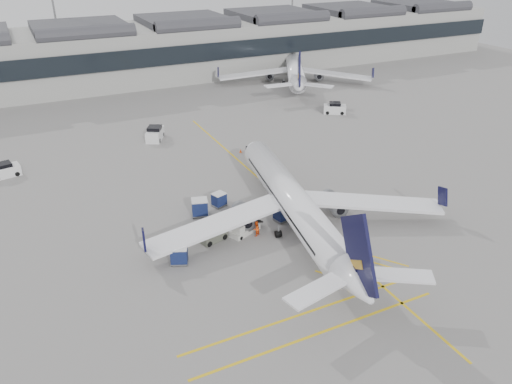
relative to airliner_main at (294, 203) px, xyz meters
name	(u,v)px	position (x,y,z in m)	size (l,w,h in m)	color
ground	(234,257)	(-8.05, -2.54, -2.77)	(220.00, 220.00, 0.00)	gray
terminal	(94,54)	(-8.05, 69.39, 3.37)	(200.00, 20.45, 12.40)	#9E9E99
light_masts	(69,4)	(-9.71, 83.46, 11.73)	(113.00, 0.60, 25.45)	slate
apron_markings	(277,194)	(1.95, 7.46, -2.76)	(0.25, 60.00, 0.01)	gold
airliner_main	(294,203)	(0.00, 0.00, 0.00)	(31.91, 35.15, 9.41)	white
airliner_far	(295,69)	(29.82, 51.79, 0.03)	(29.69, 32.75, 9.51)	white
belt_loader	(244,229)	(-5.33, 1.01, -2.27)	(4.26, 2.68, 1.70)	beige
baggage_cart_a	(282,212)	(-0.48, 1.67, -1.82)	(1.97, 1.75, 1.77)	gray
baggage_cart_b	(219,199)	(-5.42, 7.68, -1.90)	(1.85, 1.68, 1.61)	gray
baggage_cart_c	(179,254)	(-13.09, -1.19, -1.81)	(2.09, 1.93, 1.78)	gray
baggage_cart_d	(200,207)	(-8.17, 6.56, -1.71)	(2.22, 1.99, 1.96)	gray
ramp_agent_a	(247,213)	(-4.01, 3.08, -1.77)	(0.73, 0.48, 1.99)	orange
ramp_agent_b	(256,229)	(-4.43, 0.04, -1.94)	(0.80, 0.63, 1.65)	#FF490D
pushback_tug	(212,234)	(-8.81, 1.21, -2.08)	(3.11, 2.39, 1.54)	#575A4C
safety_cone_nose	(241,151)	(3.41, 21.24, -2.50)	(0.38, 0.38, 0.53)	#F24C0A
safety_cone_engine	(315,209)	(3.94, 1.87, -2.54)	(0.32, 0.32, 0.44)	#F24C0A
service_van_left	(5,170)	(-27.25, 27.18, -1.93)	(3.92, 2.51, 1.86)	silver
service_van_mid	(155,134)	(-6.18, 31.69, -1.83)	(3.75, 4.56, 2.10)	silver
service_van_right	(335,108)	(25.73, 30.46, -1.89)	(4.24, 3.59, 1.96)	silver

